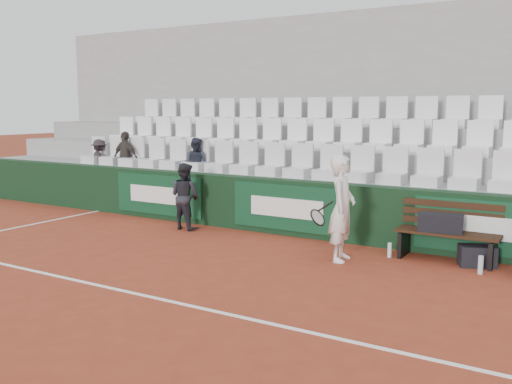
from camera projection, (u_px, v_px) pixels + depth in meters
name	position (u px, v px, depth m)	size (l,w,h in m)	color
ground	(153.00, 298.00, 6.93)	(80.00, 80.00, 0.00)	maroon
court_baseline	(153.00, 297.00, 6.93)	(18.00, 0.06, 0.01)	white
back_barrier	(304.00, 209.00, 10.20)	(18.00, 0.34, 1.00)	black
grandstand_tier_front	(316.00, 203.00, 10.77)	(18.00, 0.95, 1.00)	#959592
grandstand_tier_mid	(336.00, 186.00, 11.54)	(18.00, 0.95, 1.45)	#979795
grandstand_tier_back	(354.00, 171.00, 12.31)	(18.00, 0.95, 1.90)	gray
grandstand_rear_wall	(366.00, 112.00, 12.66)	(18.00, 0.30, 4.40)	#969694
seat_row_front	(313.00, 161.00, 10.50)	(11.90, 0.44, 0.63)	silver
seat_row_mid	(334.00, 135.00, 11.24)	(11.90, 0.44, 0.63)	white
seat_row_back	(352.00, 112.00, 11.98)	(11.90, 0.44, 0.63)	silver
bench_left	(447.00, 246.00, 8.56)	(1.50, 0.56, 0.45)	black
sports_bag_left	(440.00, 223.00, 8.52)	(0.64, 0.27, 0.27)	black
sports_bag_ground	(477.00, 256.00, 8.29)	(0.50, 0.31, 0.31)	black
water_bottle_near	(390.00, 250.00, 8.79)	(0.06, 0.06, 0.23)	silver
water_bottle_far	(481.00, 265.00, 7.90)	(0.07, 0.07, 0.26)	#AFC1C6
tennis_player	(342.00, 208.00, 8.52)	(0.73, 0.64, 1.60)	white
ball_kid	(185.00, 196.00, 10.81)	(0.61, 0.48, 1.26)	black
spectator_a	(99.00, 142.00, 13.37)	(0.66, 0.38, 1.02)	black
spectator_b	(125.00, 138.00, 12.92)	(0.71, 0.30, 1.22)	#37312C
spectator_c	(196.00, 143.00, 11.91)	(0.55, 0.43, 1.13)	#202531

